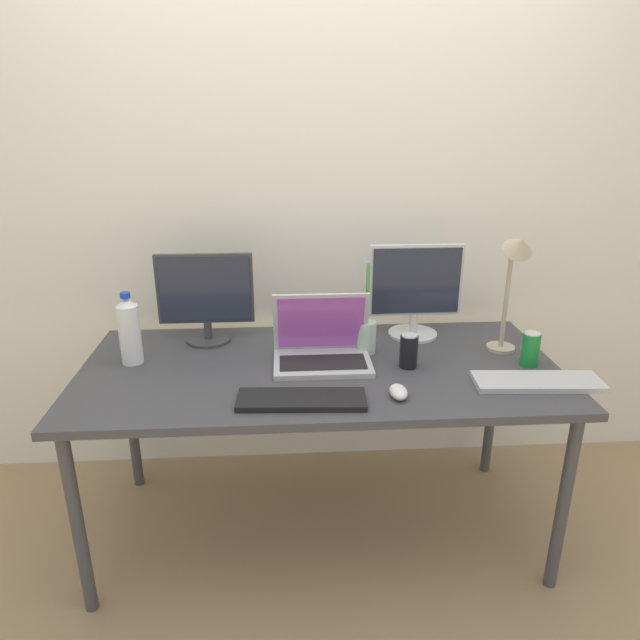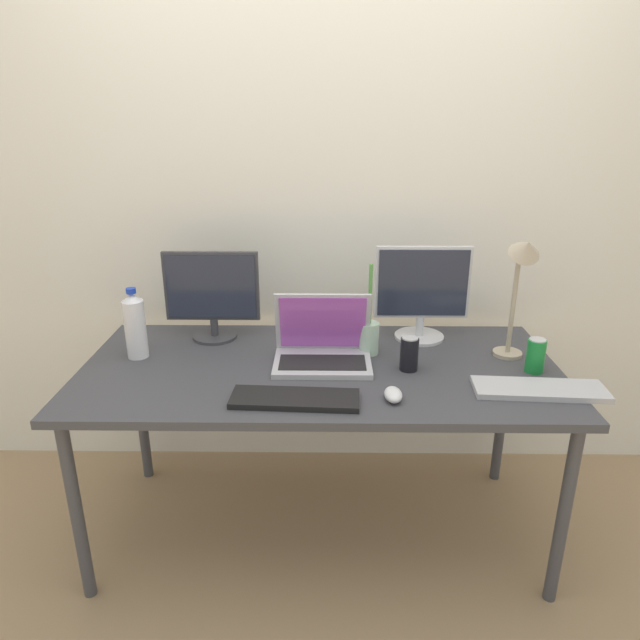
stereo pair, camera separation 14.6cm
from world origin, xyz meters
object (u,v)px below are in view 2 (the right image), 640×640
object	(u,v)px
keyboard_aux	(295,399)
soda_can_near_keyboard	(409,354)
monitor_left	(212,293)
work_desk	(320,379)
soda_can_by_laptop	(536,355)
laptop_silver	(323,347)
keyboard_main	(539,389)
mouse_by_keyboard	(393,395)
water_bottle	(135,326)
bamboo_vase	(369,336)
desk_lamp	(521,274)
monitor_center	(422,292)

from	to	relation	value
keyboard_aux	soda_can_near_keyboard	bearing A→B (deg)	34.82
monitor_left	soda_can_near_keyboard	world-z (taller)	monitor_left
work_desk	soda_can_by_laptop	size ratio (longest dim) A/B	13.95
laptop_silver	keyboard_main	xyz separation A→B (m)	(0.73, -0.23, -0.05)
work_desk	keyboard_aux	xyz separation A→B (m)	(-0.08, -0.28, 0.07)
mouse_by_keyboard	soda_can_by_laptop	bearing A→B (deg)	21.42
soda_can_near_keyboard	water_bottle	bearing A→B (deg)	174.14
soda_can_near_keyboard	bamboo_vase	distance (m)	0.20
laptop_silver	keyboard_aux	bearing A→B (deg)	-105.61
desk_lamp	keyboard_aux	bearing A→B (deg)	-156.89
monitor_left	monitor_center	distance (m)	0.85
monitor_left	bamboo_vase	distance (m)	0.66
work_desk	bamboo_vase	size ratio (longest dim) A/B	4.92
keyboard_aux	mouse_by_keyboard	xyz separation A→B (m)	(0.32, 0.02, 0.01)
water_bottle	monitor_center	bearing A→B (deg)	10.38
work_desk	soda_can_near_keyboard	bearing A→B (deg)	-5.36
soda_can_near_keyboard	laptop_silver	bearing A→B (deg)	168.53
laptop_silver	soda_can_near_keyboard	size ratio (longest dim) A/B	2.85
monitor_center	bamboo_vase	bearing A→B (deg)	-143.99
keyboard_aux	mouse_by_keyboard	size ratio (longest dim) A/B	4.31
soda_can_by_laptop	soda_can_near_keyboard	bearing A→B (deg)	178.75
monitor_center	keyboard_aux	world-z (taller)	monitor_center
keyboard_main	soda_can_near_keyboard	distance (m)	0.45
bamboo_vase	soda_can_by_laptop	bearing A→B (deg)	-14.92
mouse_by_keyboard	water_bottle	xyz separation A→B (m)	(-0.94, 0.34, 0.11)
bamboo_vase	desk_lamp	xyz separation A→B (m)	(0.54, -0.05, 0.26)
bamboo_vase	desk_lamp	distance (m)	0.60
soda_can_near_keyboard	work_desk	bearing A→B (deg)	174.64
mouse_by_keyboard	bamboo_vase	distance (m)	0.39
laptop_silver	bamboo_vase	xyz separation A→B (m)	(0.18, 0.08, 0.01)
soda_can_near_keyboard	desk_lamp	world-z (taller)	desk_lamp
laptop_silver	soda_can_near_keyboard	bearing A→B (deg)	-11.47
soda_can_near_keyboard	desk_lamp	distance (m)	0.49
soda_can_near_keyboard	desk_lamp	xyz separation A→B (m)	(0.40, 0.09, 0.27)
mouse_by_keyboard	desk_lamp	xyz separation A→B (m)	(0.48, 0.33, 0.32)
mouse_by_keyboard	water_bottle	bearing A→B (deg)	158.99
soda_can_by_laptop	bamboo_vase	xyz separation A→B (m)	(-0.59, 0.16, 0.01)
keyboard_aux	work_desk	bearing A→B (deg)	77.45
work_desk	desk_lamp	distance (m)	0.82
water_bottle	desk_lamp	distance (m)	1.44
work_desk	monitor_left	bearing A→B (deg)	148.68
soda_can_near_keyboard	monitor_center	bearing A→B (deg)	74.46
monitor_left	monitor_center	xyz separation A→B (m)	(0.85, 0.01, 0.01)
keyboard_main	keyboard_aux	distance (m)	0.82
water_bottle	soda_can_near_keyboard	xyz separation A→B (m)	(1.02, -0.10, -0.06)
desk_lamp	monitor_center	bearing A→B (deg)	145.76
laptop_silver	soda_can_near_keyboard	xyz separation A→B (m)	(0.31, -0.06, 0.00)
soda_can_by_laptop	bamboo_vase	world-z (taller)	bamboo_vase
mouse_by_keyboard	desk_lamp	distance (m)	0.66
bamboo_vase	desk_lamp	size ratio (longest dim) A/B	0.73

